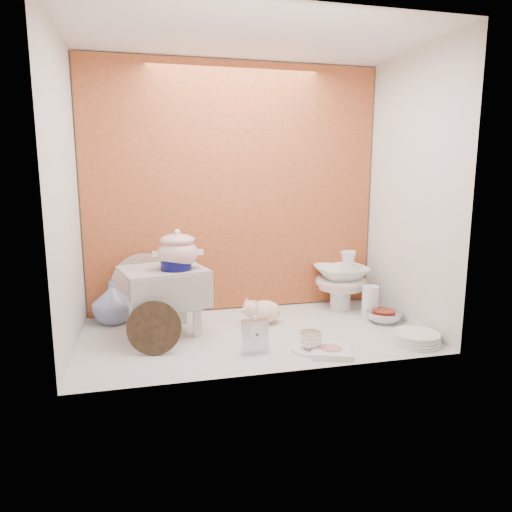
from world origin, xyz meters
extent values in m
plane|color=silver|center=(0.00, 0.00, 0.00)|extent=(1.80, 1.80, 0.00)
cube|color=#C05930|center=(0.00, 0.50, 0.75)|extent=(1.80, 0.06, 1.50)
cube|color=silver|center=(-0.90, 0.00, 0.75)|extent=(0.06, 1.00, 1.50)
cube|color=silver|center=(0.90, 0.00, 0.75)|extent=(0.06, 1.00, 1.50)
cube|color=white|center=(0.00, 0.00, 1.50)|extent=(1.80, 1.00, 0.06)
cylinder|color=#0A094A|center=(-0.39, 0.07, 0.39)|extent=(0.18, 0.18, 0.06)
imported|color=silver|center=(-0.74, 0.37, 0.12)|extent=(0.29, 0.29, 0.24)
cube|color=silver|center=(-0.05, -0.25, 0.09)|extent=(0.13, 0.05, 0.18)
ellipsoid|color=beige|center=(0.10, 0.15, 0.07)|extent=(0.25, 0.18, 0.15)
cylinder|color=white|center=(0.22, -0.30, 0.01)|extent=(0.21, 0.21, 0.01)
imported|color=white|center=(0.22, -0.30, 0.06)|extent=(0.14, 0.14, 0.08)
cube|color=white|center=(0.30, -0.35, 0.01)|extent=(0.24, 0.24, 0.03)
cylinder|color=white|center=(0.77, -0.34, 0.03)|extent=(0.27, 0.27, 0.06)
imported|color=silver|center=(0.78, 0.02, 0.03)|extent=(0.22, 0.22, 0.06)
cylinder|color=silver|center=(0.74, 0.10, 0.10)|extent=(0.12, 0.12, 0.19)
camera|label=1|loc=(-0.55, -2.31, 0.86)|focal=32.54mm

